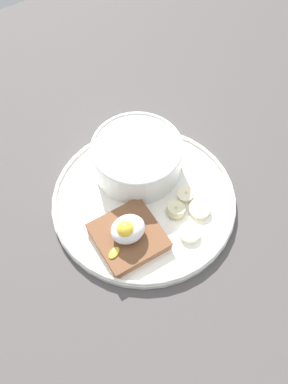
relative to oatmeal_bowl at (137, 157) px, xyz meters
The scene contains 9 objects.
ground_plane 7.82cm from the oatmeal_bowl, 113.26° to the right, with size 120.00×120.00×2.00cm, color #484343.
plate 6.83cm from the oatmeal_bowl, 113.26° to the right, with size 29.08×29.08×1.60cm.
oatmeal_bowl is the anchor object (origin of this frame).
toast_slice 13.25cm from the oatmeal_bowl, 128.93° to the right, with size 9.88×9.88×1.61cm.
poached_egg 13.23cm from the oatmeal_bowl, 129.24° to the right, with size 7.08×4.63×3.73cm.
banana_slice_front 9.80cm from the oatmeal_bowl, 70.27° to the right, with size 3.14×3.00×1.62cm.
banana_slice_left 10.54cm from the oatmeal_bowl, 88.37° to the right, with size 3.82×3.70×1.81cm.
banana_slice_back 12.90cm from the oatmeal_bowl, 73.83° to the right, with size 4.46×4.42×1.35cm.
banana_slice_right 14.82cm from the oatmeal_bowl, 90.98° to the right, with size 3.59×3.59×0.92cm.
Camera 1 is at (-19.73, -29.62, 60.41)cm, focal length 40.00 mm.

